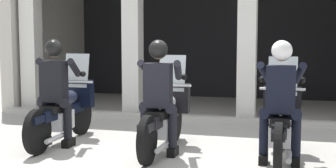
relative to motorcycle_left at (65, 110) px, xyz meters
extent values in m
plane|color=#A8A59E|center=(1.62, 2.67, -0.50)|extent=(80.00, 80.00, 0.00)
cube|color=black|center=(1.35, 6.01, 0.99)|extent=(7.96, 0.24, 2.97)
cube|color=#BCB7AD|center=(-2.53, 4.26, 0.99)|extent=(0.30, 3.91, 2.97)
cube|color=silver|center=(-2.13, 2.65, 0.77)|extent=(0.35, 0.36, 2.53)
cube|color=silver|center=(0.19, 2.65, 0.77)|extent=(0.35, 0.36, 2.53)
cube|color=silver|center=(2.51, 2.65, 0.77)|extent=(0.35, 0.36, 2.53)
cube|color=#B7B5AD|center=(1.35, 2.15, -0.44)|extent=(7.56, 0.24, 0.12)
cylinder|color=black|center=(0.00, 0.58, -0.18)|extent=(0.09, 0.64, 0.64)
cylinder|color=black|center=(0.00, -0.82, -0.18)|extent=(0.09, 0.64, 0.64)
cube|color=black|center=(0.00, 0.58, 0.03)|extent=(0.14, 0.44, 0.08)
cube|color=silver|center=(0.00, -0.17, -0.13)|extent=(0.28, 0.44, 0.28)
cube|color=black|center=(0.00, -0.12, 0.00)|extent=(0.18, 1.24, 0.16)
ellipsoid|color=#1E2338|center=(0.00, 0.10, 0.18)|extent=(0.26, 0.48, 0.22)
cube|color=black|center=(0.00, -0.30, 0.07)|extent=(0.24, 0.52, 0.10)
cube|color=black|center=(0.00, -0.76, 0.00)|extent=(0.16, 0.48, 0.10)
cylinder|color=silver|center=(0.00, 0.52, 0.06)|extent=(0.05, 0.24, 0.53)
cube|color=black|center=(0.00, 0.46, 0.20)|extent=(0.52, 0.16, 0.44)
sphere|color=silver|center=(0.00, 0.56, 0.22)|extent=(0.18, 0.18, 0.18)
cube|color=silver|center=(0.00, 0.44, 0.57)|extent=(0.40, 0.14, 0.54)
cylinder|color=silver|center=(0.00, 0.36, 0.40)|extent=(0.62, 0.04, 0.04)
cylinder|color=silver|center=(0.12, -0.52, -0.32)|extent=(0.07, 0.55, 0.07)
cube|color=black|center=(0.00, -0.32, 0.47)|extent=(0.36, 0.22, 0.60)
cube|color=#591414|center=(0.00, -0.20, 0.49)|extent=(0.05, 0.02, 0.32)
sphere|color=tan|center=(0.00, -0.30, 0.92)|extent=(0.21, 0.21, 0.21)
sphere|color=black|center=(0.00, -0.30, 0.95)|extent=(0.26, 0.26, 0.26)
cylinder|color=black|center=(0.14, -0.30, 0.16)|extent=(0.26, 0.29, 0.17)
cylinder|color=black|center=(0.20, -0.30, -0.12)|extent=(0.12, 0.12, 0.53)
cube|color=black|center=(0.20, -0.29, -0.44)|extent=(0.11, 0.26, 0.12)
cylinder|color=black|center=(-0.14, -0.30, 0.16)|extent=(0.26, 0.29, 0.17)
cylinder|color=black|center=(-0.20, -0.30, -0.12)|extent=(0.12, 0.12, 0.53)
cube|color=black|center=(-0.20, -0.29, -0.44)|extent=(0.11, 0.26, 0.12)
cylinder|color=black|center=(0.22, -0.09, 0.66)|extent=(0.19, 0.48, 0.31)
sphere|color=black|center=(0.26, 0.12, 0.55)|extent=(0.09, 0.09, 0.09)
cylinder|color=black|center=(-0.22, -0.09, 0.66)|extent=(0.19, 0.48, 0.31)
sphere|color=black|center=(-0.26, 0.12, 0.55)|extent=(0.09, 0.09, 0.09)
cylinder|color=black|center=(1.62, 0.47, -0.18)|extent=(0.09, 0.64, 0.64)
cylinder|color=black|center=(1.62, -0.93, -0.18)|extent=(0.09, 0.64, 0.64)
cube|color=black|center=(1.62, 0.47, 0.03)|extent=(0.14, 0.44, 0.08)
cube|color=silver|center=(1.62, -0.28, -0.13)|extent=(0.28, 0.44, 0.28)
cube|color=black|center=(1.62, -0.23, 0.00)|extent=(0.18, 1.24, 0.16)
ellipsoid|color=#B2B2B7|center=(1.62, -0.01, 0.18)|extent=(0.26, 0.48, 0.22)
cube|color=black|center=(1.62, -0.41, 0.07)|extent=(0.24, 0.52, 0.10)
cube|color=black|center=(1.62, -0.87, 0.00)|extent=(0.16, 0.48, 0.10)
cylinder|color=silver|center=(1.62, 0.41, 0.06)|extent=(0.05, 0.24, 0.53)
cube|color=black|center=(1.62, 0.35, 0.20)|extent=(0.52, 0.16, 0.44)
sphere|color=silver|center=(1.62, 0.45, 0.22)|extent=(0.18, 0.18, 0.18)
cube|color=silver|center=(1.62, 0.33, 0.57)|extent=(0.40, 0.14, 0.54)
cylinder|color=silver|center=(1.62, 0.25, 0.40)|extent=(0.62, 0.04, 0.04)
cylinder|color=silver|center=(1.74, -0.63, -0.32)|extent=(0.07, 0.55, 0.07)
cube|color=black|center=(1.62, -0.43, 0.47)|extent=(0.36, 0.22, 0.60)
cube|color=#591414|center=(1.62, -0.31, 0.49)|extent=(0.05, 0.02, 0.32)
sphere|color=tan|center=(1.62, -0.41, 0.92)|extent=(0.21, 0.21, 0.21)
sphere|color=black|center=(1.62, -0.41, 0.95)|extent=(0.26, 0.26, 0.26)
cylinder|color=black|center=(1.76, -0.41, 0.16)|extent=(0.26, 0.29, 0.17)
cylinder|color=black|center=(1.82, -0.41, -0.12)|extent=(0.12, 0.12, 0.53)
cube|color=black|center=(1.82, -0.40, -0.44)|extent=(0.11, 0.26, 0.12)
cylinder|color=black|center=(1.48, -0.41, 0.16)|extent=(0.26, 0.29, 0.17)
cylinder|color=black|center=(1.42, -0.41, -0.12)|extent=(0.12, 0.12, 0.53)
cube|color=black|center=(1.42, -0.40, -0.44)|extent=(0.11, 0.26, 0.12)
cylinder|color=black|center=(1.84, -0.20, 0.66)|extent=(0.19, 0.48, 0.31)
sphere|color=black|center=(1.88, 0.01, 0.55)|extent=(0.09, 0.09, 0.09)
cylinder|color=black|center=(1.40, -0.20, 0.66)|extent=(0.19, 0.48, 0.31)
sphere|color=black|center=(1.36, 0.01, 0.55)|extent=(0.09, 0.09, 0.09)
cylinder|color=black|center=(3.25, 0.39, -0.18)|extent=(0.09, 0.64, 0.64)
cylinder|color=black|center=(3.25, -1.01, -0.18)|extent=(0.09, 0.64, 0.64)
cube|color=black|center=(3.25, 0.39, 0.03)|extent=(0.14, 0.44, 0.08)
cube|color=silver|center=(3.25, -0.36, -0.13)|extent=(0.28, 0.44, 0.28)
cube|color=black|center=(3.25, -0.31, 0.00)|extent=(0.18, 1.24, 0.16)
ellipsoid|color=#1E2338|center=(3.25, -0.09, 0.18)|extent=(0.26, 0.48, 0.22)
cube|color=black|center=(3.25, -0.49, 0.07)|extent=(0.24, 0.52, 0.10)
cube|color=black|center=(3.25, -0.95, 0.00)|extent=(0.16, 0.48, 0.10)
cylinder|color=silver|center=(3.25, 0.33, 0.06)|extent=(0.05, 0.24, 0.53)
cube|color=black|center=(3.25, 0.27, 0.20)|extent=(0.52, 0.16, 0.44)
sphere|color=silver|center=(3.25, 0.37, 0.22)|extent=(0.18, 0.18, 0.18)
cube|color=silver|center=(3.25, 0.25, 0.57)|extent=(0.40, 0.14, 0.54)
cylinder|color=silver|center=(3.25, 0.17, 0.40)|extent=(0.62, 0.04, 0.04)
cylinder|color=silver|center=(3.37, -0.71, -0.32)|extent=(0.07, 0.55, 0.07)
cube|color=black|center=(3.25, -0.51, 0.47)|extent=(0.36, 0.22, 0.60)
cube|color=#591414|center=(3.25, -0.39, 0.49)|extent=(0.05, 0.02, 0.32)
sphere|color=tan|center=(3.25, -0.49, 0.92)|extent=(0.21, 0.21, 0.21)
sphere|color=silver|center=(3.25, -0.49, 0.95)|extent=(0.26, 0.26, 0.26)
cylinder|color=black|center=(3.39, -0.49, 0.16)|extent=(0.26, 0.29, 0.17)
cylinder|color=black|center=(3.45, -0.49, -0.12)|extent=(0.12, 0.12, 0.53)
cube|color=black|center=(3.45, -0.48, -0.44)|extent=(0.11, 0.26, 0.12)
cylinder|color=black|center=(3.11, -0.49, 0.16)|extent=(0.26, 0.29, 0.17)
cylinder|color=black|center=(3.05, -0.49, -0.12)|extent=(0.12, 0.12, 0.53)
cube|color=black|center=(3.05, -0.48, -0.44)|extent=(0.11, 0.26, 0.12)
cylinder|color=black|center=(3.47, -0.28, 0.66)|extent=(0.19, 0.48, 0.31)
sphere|color=black|center=(3.51, -0.07, 0.55)|extent=(0.09, 0.09, 0.09)
cylinder|color=black|center=(3.03, -0.28, 0.66)|extent=(0.19, 0.48, 0.31)
sphere|color=black|center=(2.99, -0.07, 0.55)|extent=(0.09, 0.09, 0.09)
camera|label=1|loc=(3.42, -6.64, 1.15)|focal=51.32mm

